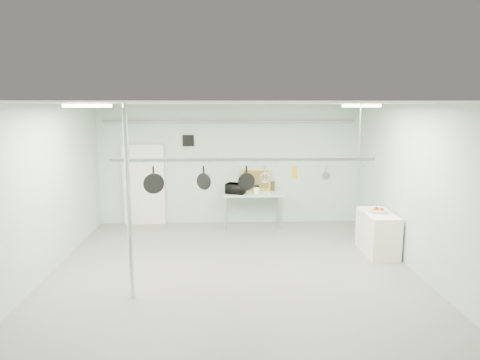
{
  "coord_description": "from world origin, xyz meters",
  "views": [
    {
      "loc": [
        -0.16,
        -7.38,
        3.16
      ],
      "look_at": [
        0.16,
        1.0,
        1.7
      ],
      "focal_mm": 32.0,
      "sensor_mm": 36.0,
      "label": 1
    }
  ],
  "objects_px": {
    "coffee_canister": "(256,190)",
    "fruit_bowl": "(379,211)",
    "skillet_left": "(154,180)",
    "skillet_mid": "(204,178)",
    "skillet_right": "(246,178)",
    "microwave": "(236,188)",
    "side_cabinet": "(378,233)",
    "chrome_pole": "(129,204)",
    "pot_rack": "(244,158)",
    "prep_table": "(253,195)"
  },
  "relations": [
    {
      "from": "chrome_pole",
      "to": "pot_rack",
      "type": "xyz_separation_m",
      "value": [
        1.9,
        0.9,
        0.63
      ]
    },
    {
      "from": "chrome_pole",
      "to": "side_cabinet",
      "type": "relative_size",
      "value": 2.67
    },
    {
      "from": "fruit_bowl",
      "to": "skillet_right",
      "type": "bearing_deg",
      "value": -159.24
    },
    {
      "from": "skillet_left",
      "to": "skillet_mid",
      "type": "bearing_deg",
      "value": -15.09
    },
    {
      "from": "microwave",
      "to": "fruit_bowl",
      "type": "xyz_separation_m",
      "value": [
        3.0,
        -2.12,
        -0.09
      ]
    },
    {
      "from": "microwave",
      "to": "coffee_canister",
      "type": "distance_m",
      "value": 0.53
    },
    {
      "from": "fruit_bowl",
      "to": "microwave",
      "type": "bearing_deg",
      "value": 144.69
    },
    {
      "from": "prep_table",
      "to": "microwave",
      "type": "relative_size",
      "value": 3.3
    },
    {
      "from": "coffee_canister",
      "to": "fruit_bowl",
      "type": "distance_m",
      "value": 3.22
    },
    {
      "from": "microwave",
      "to": "skillet_right",
      "type": "xyz_separation_m",
      "value": [
        0.1,
        -3.22,
        0.83
      ]
    },
    {
      "from": "fruit_bowl",
      "to": "skillet_mid",
      "type": "xyz_separation_m",
      "value": [
        -3.67,
        -1.1,
        0.92
      ]
    },
    {
      "from": "coffee_canister",
      "to": "skillet_right",
      "type": "xyz_separation_m",
      "value": [
        -0.43,
        -3.17,
        0.87
      ]
    },
    {
      "from": "skillet_left",
      "to": "skillet_mid",
      "type": "distance_m",
      "value": 0.91
    },
    {
      "from": "pot_rack",
      "to": "skillet_left",
      "type": "relative_size",
      "value": 9.37
    },
    {
      "from": "pot_rack",
      "to": "coffee_canister",
      "type": "bearing_deg",
      "value": 81.49
    },
    {
      "from": "skillet_right",
      "to": "microwave",
      "type": "bearing_deg",
      "value": 74.98
    },
    {
      "from": "side_cabinet",
      "to": "skillet_right",
      "type": "xyz_separation_m",
      "value": [
        -2.9,
        -1.1,
        1.42
      ]
    },
    {
      "from": "fruit_bowl",
      "to": "skillet_left",
      "type": "bearing_deg",
      "value": -166.53
    },
    {
      "from": "microwave",
      "to": "fruit_bowl",
      "type": "distance_m",
      "value": 3.67
    },
    {
      "from": "fruit_bowl",
      "to": "pot_rack",
      "type": "bearing_deg",
      "value": -159.54
    },
    {
      "from": "side_cabinet",
      "to": "fruit_bowl",
      "type": "relative_size",
      "value": 3.27
    },
    {
      "from": "chrome_pole",
      "to": "microwave",
      "type": "xyz_separation_m",
      "value": [
        1.84,
        4.12,
        -0.56
      ]
    },
    {
      "from": "chrome_pole",
      "to": "pot_rack",
      "type": "bearing_deg",
      "value": 25.35
    },
    {
      "from": "chrome_pole",
      "to": "prep_table",
      "type": "height_order",
      "value": "chrome_pole"
    },
    {
      "from": "coffee_canister",
      "to": "fruit_bowl",
      "type": "height_order",
      "value": "coffee_canister"
    },
    {
      "from": "microwave",
      "to": "skillet_right",
      "type": "distance_m",
      "value": 3.33
    },
    {
      "from": "coffee_canister",
      "to": "skillet_left",
      "type": "height_order",
      "value": "skillet_left"
    },
    {
      "from": "side_cabinet",
      "to": "microwave",
      "type": "bearing_deg",
      "value": 144.81
    },
    {
      "from": "chrome_pole",
      "to": "skillet_left",
      "type": "height_order",
      "value": "chrome_pole"
    },
    {
      "from": "chrome_pole",
      "to": "coffee_canister",
      "type": "xyz_separation_m",
      "value": [
        2.37,
        4.07,
        -0.6
      ]
    },
    {
      "from": "pot_rack",
      "to": "skillet_mid",
      "type": "xyz_separation_m",
      "value": [
        -0.73,
        0.0,
        -0.36
      ]
    },
    {
      "from": "pot_rack",
      "to": "microwave",
      "type": "distance_m",
      "value": 3.43
    },
    {
      "from": "side_cabinet",
      "to": "coffee_canister",
      "type": "relative_size",
      "value": 6.52
    },
    {
      "from": "prep_table",
      "to": "skillet_left",
      "type": "distance_m",
      "value": 4.0
    },
    {
      "from": "skillet_right",
      "to": "fruit_bowl",
      "type": "bearing_deg",
      "value": 3.92
    },
    {
      "from": "coffee_canister",
      "to": "skillet_left",
      "type": "xyz_separation_m",
      "value": [
        -2.11,
        -3.17,
        0.83
      ]
    },
    {
      "from": "skillet_mid",
      "to": "microwave",
      "type": "bearing_deg",
      "value": 110.59
    },
    {
      "from": "side_cabinet",
      "to": "pot_rack",
      "type": "height_order",
      "value": "pot_rack"
    },
    {
      "from": "fruit_bowl",
      "to": "skillet_mid",
      "type": "distance_m",
      "value": 3.94
    },
    {
      "from": "pot_rack",
      "to": "microwave",
      "type": "bearing_deg",
      "value": 90.99
    },
    {
      "from": "pot_rack",
      "to": "skillet_right",
      "type": "xyz_separation_m",
      "value": [
        0.05,
        0.0,
        -0.36
      ]
    },
    {
      "from": "side_cabinet",
      "to": "microwave",
      "type": "relative_size",
      "value": 2.47
    },
    {
      "from": "prep_table",
      "to": "skillet_right",
      "type": "xyz_separation_m",
      "value": [
        -0.35,
        -3.3,
        1.03
      ]
    },
    {
      "from": "side_cabinet",
      "to": "microwave",
      "type": "height_order",
      "value": "microwave"
    },
    {
      "from": "skillet_left",
      "to": "microwave",
      "type": "bearing_deg",
      "value": 48.74
    },
    {
      "from": "skillet_mid",
      "to": "skillet_right",
      "type": "distance_m",
      "value": 0.78
    },
    {
      "from": "microwave",
      "to": "fruit_bowl",
      "type": "bearing_deg",
      "value": 165.62
    },
    {
      "from": "chrome_pole",
      "to": "skillet_right",
      "type": "distance_m",
      "value": 2.16
    },
    {
      "from": "microwave",
      "to": "side_cabinet",
      "type": "bearing_deg",
      "value": 165.73
    },
    {
      "from": "chrome_pole",
      "to": "pot_rack",
      "type": "height_order",
      "value": "chrome_pole"
    }
  ]
}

